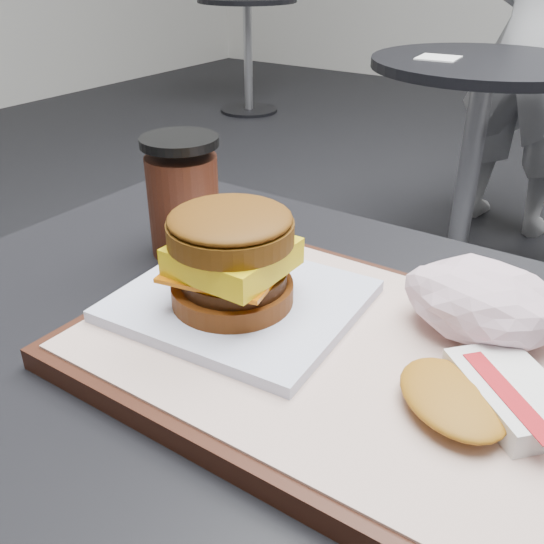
{
  "coord_description": "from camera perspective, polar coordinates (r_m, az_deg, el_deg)",
  "views": [
    {
      "loc": [
        0.2,
        -0.32,
        1.06
      ],
      "look_at": [
        -0.04,
        0.02,
        0.83
      ],
      "focal_mm": 40.0,
      "sensor_mm": 36.0,
      "label": 1
    }
  ],
  "objects": [
    {
      "name": "hash_brown",
      "position": [
        0.43,
        19.46,
        -10.87
      ],
      "size": [
        0.13,
        0.13,
        0.02
      ],
      "color": "white",
      "rests_on": "serving_tray"
    },
    {
      "name": "coffee_cup",
      "position": [
        0.63,
        -8.33,
        6.75
      ],
      "size": [
        0.08,
        0.08,
        0.12
      ],
      "color": "#3F190F",
      "rests_on": "customer_table"
    },
    {
      "name": "neighbor_table",
      "position": [
        2.1,
        18.68,
        13.06
      ],
      "size": [
        0.7,
        0.7,
        0.75
      ],
      "color": "black",
      "rests_on": "ground"
    },
    {
      "name": "patron",
      "position": [
        2.63,
        23.57,
        19.3
      ],
      "size": [
        0.59,
        0.43,
        1.47
      ],
      "primitive_type": "imported",
      "rotation": [
        0.0,
        0.0,
        2.98
      ],
      "color": "#B9B9BD",
      "rests_on": "ground"
    },
    {
      "name": "breakfast_sandwich",
      "position": [
        0.49,
        -3.58,
        0.38
      ],
      "size": [
        0.2,
        0.18,
        0.09
      ],
      "color": "white",
      "rests_on": "serving_tray"
    },
    {
      "name": "serving_tray",
      "position": [
        0.48,
        5.33,
        -7.46
      ],
      "size": [
        0.38,
        0.28,
        0.02
      ],
      "color": "black",
      "rests_on": "customer_table"
    },
    {
      "name": "crumpled_wrapper",
      "position": [
        0.49,
        19.4,
        -2.65
      ],
      "size": [
        0.12,
        0.1,
        0.05
      ],
      "primitive_type": null,
      "color": "silver",
      "rests_on": "serving_tray"
    },
    {
      "name": "napkin",
      "position": [
        2.03,
        15.4,
        18.87
      ],
      "size": [
        0.13,
        0.13,
        0.0
      ],
      "primitive_type": "cube",
      "rotation": [
        0.0,
        0.0,
        0.09
      ],
      "color": "white",
      "rests_on": "neighbor_table"
    },
    {
      "name": "bg_table_mid",
      "position": [
        4.4,
        -2.31,
        22.01
      ],
      "size": [
        0.66,
        0.66,
        0.75
      ],
      "color": "black",
      "rests_on": "ground"
    },
    {
      "name": "customer_table",
      "position": [
        0.6,
        1.68,
        -23.4
      ],
      "size": [
        0.8,
        0.6,
        0.77
      ],
      "color": "#A5A5AA",
      "rests_on": "ground"
    }
  ]
}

